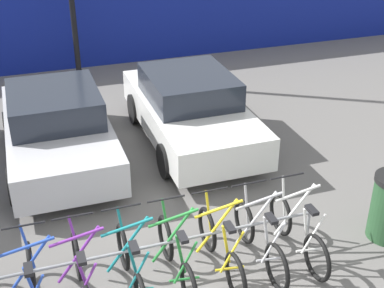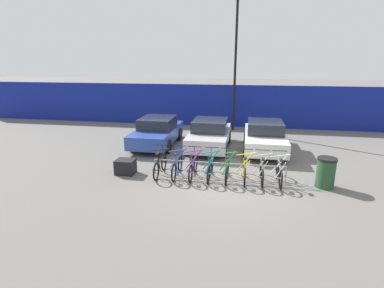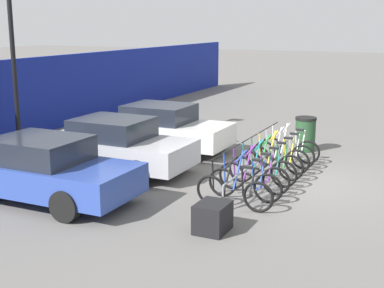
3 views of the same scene
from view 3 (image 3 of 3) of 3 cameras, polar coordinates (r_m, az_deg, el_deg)
The scene contains 16 objects.
ground_plane at distance 13.32m, azimuth 10.40°, elevation -3.91°, with size 120.00×120.00×0.00m, color #605E5B.
bike_rack at distance 13.08m, azimuth 7.27°, elevation -1.85°, with size 4.80×0.04×0.57m.
bicycle_black at distance 11.14m, azimuth 4.52°, elevation -5.06°, with size 0.68×1.71×1.05m.
bicycle_blue at distance 11.71m, azimuth 5.65°, elevation -4.18°, with size 0.68×1.71×1.05m.
bicycle_purple at distance 12.25m, azimuth 6.60°, elevation -3.43°, with size 0.68×1.71×1.05m.
bicycle_teal at distance 12.82m, azimuth 7.51°, elevation -2.72°, with size 0.68×1.71×1.05m.
bicycle_green at distance 13.38m, azimuth 8.31°, elevation -2.08°, with size 0.68×1.71×1.05m.
bicycle_yellow at distance 13.96m, azimuth 9.07°, elevation -1.48°, with size 0.68×1.71×1.05m.
bicycle_silver at distance 14.50m, azimuth 9.73°, elevation -0.97°, with size 0.68×1.71×1.05m.
bicycle_white at distance 15.06m, azimuth 10.34°, elevation -0.48°, with size 0.68×1.71×1.05m.
car_blue at distance 11.97m, azimuth -15.53°, elevation -2.65°, with size 1.91×4.13×1.40m.
car_silver at distance 13.94m, azimuth -8.16°, elevation -0.15°, with size 1.91×3.98×1.40m.
car_white at distance 16.12m, azimuth -3.25°, elevation 1.73°, with size 1.91×4.10×1.40m.
lamp_post at distance 16.95m, azimuth -18.86°, elevation 13.28°, with size 0.24×0.44×7.51m.
trash_bin at distance 16.42m, azimuth 11.99°, elevation 1.06°, with size 0.63×0.63×1.03m.
cargo_crate at distance 9.98m, azimuth 2.21°, elevation -7.82°, with size 0.70×0.56×0.55m, color black.
Camera 3 is at (-12.36, -3.22, 3.80)m, focal length 50.00 mm.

